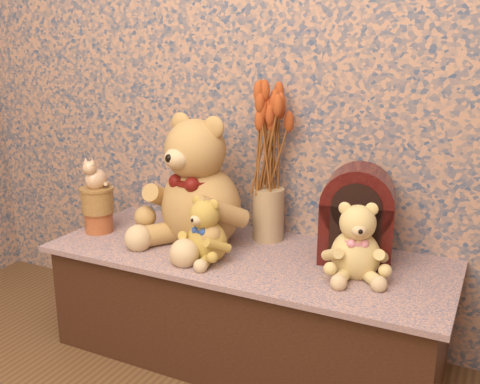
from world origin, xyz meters
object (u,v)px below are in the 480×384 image
object	(u,v)px
teddy_small	(356,236)
biscuit_tin_lower	(99,222)
ceramic_vase	(268,214)
teddy_large	(200,174)
cathedral_radio	(358,214)
teddy_medium	(207,226)
cat_figurine	(95,172)

from	to	relation	value
teddy_small	biscuit_tin_lower	world-z (taller)	teddy_small
ceramic_vase	teddy_small	bearing A→B (deg)	-25.87
teddy_large	ceramic_vase	size ratio (longest dim) A/B	2.59
teddy_large	ceramic_vase	distance (m)	0.30
teddy_small	cathedral_radio	distance (m)	0.14
biscuit_tin_lower	cathedral_radio	bearing A→B (deg)	9.35
teddy_medium	ceramic_vase	size ratio (longest dim) A/B	1.20
cat_figurine	teddy_large	bearing A→B (deg)	14.09
teddy_medium	biscuit_tin_lower	size ratio (longest dim) A/B	2.16
teddy_small	biscuit_tin_lower	bearing A→B (deg)	160.47
teddy_large	ceramic_vase	xyz separation A→B (m)	(0.22, 0.13, -0.16)
teddy_large	cathedral_radio	size ratio (longest dim) A/B	1.55
teddy_medium	ceramic_vase	bearing A→B (deg)	79.93
teddy_medium	teddy_small	world-z (taller)	teddy_small
teddy_medium	biscuit_tin_lower	distance (m)	0.54
teddy_small	ceramic_vase	size ratio (longest dim) A/B	1.33
ceramic_vase	teddy_medium	bearing A→B (deg)	-111.14
teddy_large	teddy_medium	distance (m)	0.23
cathedral_radio	cat_figurine	distance (m)	1.01
teddy_medium	cathedral_radio	bearing A→B (deg)	36.54
teddy_medium	cathedral_radio	distance (m)	0.52
teddy_large	teddy_small	distance (m)	0.63
teddy_large	ceramic_vase	bearing A→B (deg)	42.69
teddy_large	cathedral_radio	distance (m)	0.59
teddy_large	cat_figurine	bearing A→B (deg)	-154.99
teddy_medium	ceramic_vase	distance (m)	0.30
cat_figurine	teddy_medium	bearing A→B (deg)	-4.70
teddy_large	teddy_medium	size ratio (longest dim) A/B	2.16
ceramic_vase	cat_figurine	distance (m)	0.69
cat_figurine	cathedral_radio	bearing A→B (deg)	10.82
cathedral_radio	teddy_large	bearing A→B (deg)	176.74
ceramic_vase	teddy_large	bearing A→B (deg)	-149.70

